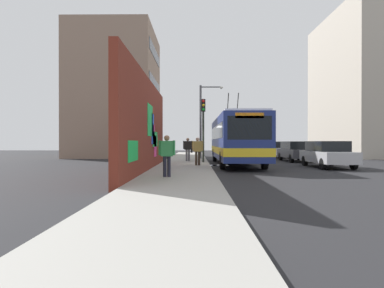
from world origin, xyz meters
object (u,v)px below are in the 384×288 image
at_px(pedestrian_at_curb, 197,149).
at_px(street_lamp, 203,116).
at_px(parked_car_dark_gray, 295,151).
at_px(parked_car_black, 264,148).
at_px(traffic_light, 203,120).
at_px(city_bus, 235,138).
at_px(parked_car_white, 276,149).
at_px(pedestrian_midblock, 188,148).
at_px(pedestrian_near_wall, 167,152).
at_px(parked_car_silver, 327,154).

xyz_separation_m(pedestrian_at_curb, street_lamp, (8.23, -0.55, 2.62)).
distance_m(parked_car_dark_gray, parked_car_black, 12.09).
distance_m(parked_car_black, traffic_light, 17.56).
bearing_deg(city_bus, street_lamp, 19.79).
relative_size(parked_car_white, traffic_light, 1.06).
bearing_deg(parked_car_white, street_lamp, 121.40).
distance_m(pedestrian_at_curb, traffic_light, 3.47).
bearing_deg(city_bus, pedestrian_midblock, 63.01).
distance_m(parked_car_dark_gray, pedestrian_midblock, 8.74).
bearing_deg(street_lamp, parked_car_black, -34.65).
bearing_deg(pedestrian_near_wall, traffic_light, -10.03).
bearing_deg(parked_car_white, traffic_light, 143.04).
relative_size(parked_car_white, pedestrian_near_wall, 2.77).
distance_m(pedestrian_at_curb, street_lamp, 8.65).
xyz_separation_m(parked_car_silver, pedestrian_near_wall, (-6.80, 9.01, 0.28)).
xyz_separation_m(pedestrian_near_wall, street_lamp, (14.75, -1.80, 2.62)).
height_order(city_bus, parked_car_silver, city_bus).
bearing_deg(pedestrian_at_curb, pedestrian_midblock, 8.95).
height_order(city_bus, traffic_light, city_bus).
bearing_deg(city_bus, parked_car_silver, -114.54).
bearing_deg(parked_car_silver, pedestrian_near_wall, 127.02).
height_order(city_bus, parked_car_dark_gray, city_bus).
relative_size(city_bus, pedestrian_midblock, 6.99).
distance_m(traffic_light, street_lamp, 5.41).
bearing_deg(street_lamp, parked_car_silver, -137.82).
bearing_deg(pedestrian_at_curb, parked_car_silver, -88.02).
bearing_deg(pedestrian_near_wall, city_bus, -22.57).
height_order(parked_car_white, pedestrian_at_curb, pedestrian_at_curb).
height_order(parked_car_white, pedestrian_midblock, pedestrian_midblock).
height_order(pedestrian_at_curb, traffic_light, traffic_light).
distance_m(parked_car_silver, street_lamp, 11.12).
xyz_separation_m(parked_car_white, pedestrian_near_wall, (-19.15, 9.01, 0.28)).
relative_size(city_bus, parked_car_dark_gray, 2.49).
relative_size(parked_car_black, pedestrian_midblock, 2.89).
xyz_separation_m(pedestrian_at_curb, traffic_light, (2.86, -0.41, 1.93)).
height_order(pedestrian_near_wall, traffic_light, traffic_light).
distance_m(city_bus, pedestrian_at_curb, 3.74).
height_order(city_bus, street_lamp, street_lamp).
height_order(city_bus, pedestrian_at_curb, city_bus).
height_order(city_bus, pedestrian_midblock, city_bus).
bearing_deg(pedestrian_near_wall, parked_car_black, -19.69).
bearing_deg(pedestrian_near_wall, pedestrian_midblock, -3.04).
bearing_deg(parked_car_black, pedestrian_near_wall, 160.31).
xyz_separation_m(parked_car_silver, parked_car_black, (18.39, 0.00, -0.00)).
distance_m(parked_car_black, pedestrian_at_curb, 20.21).
bearing_deg(traffic_light, street_lamp, -1.50).
bearing_deg(pedestrian_at_curb, city_bus, -44.09).
xyz_separation_m(parked_car_dark_gray, parked_car_black, (12.09, 0.00, 0.00)).
distance_m(parked_car_dark_gray, pedestrian_near_wall, 15.90).
bearing_deg(traffic_light, parked_car_silver, -109.42).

